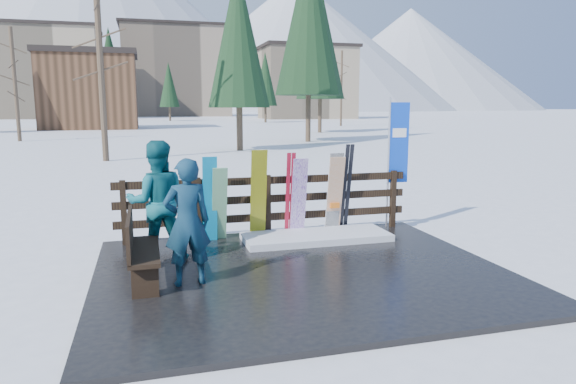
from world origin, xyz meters
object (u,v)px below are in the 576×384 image
object	(u,v)px
snowboard_4	(334,193)
snowboard_5	(335,195)
snowboard_1	(220,204)
snowboard_3	(299,197)
snowboard_0	(210,200)
bench	(139,247)
rental_flag	(396,148)
person_back	(157,202)
person_front	(187,222)
snowboard_2	(258,195)

from	to	relation	value
snowboard_4	snowboard_5	distance (m)	0.04
snowboard_1	snowboard_5	distance (m)	2.21
snowboard_3	snowboard_5	xyz separation A→B (m)	(0.72, 0.00, 0.00)
snowboard_1	snowboard_0	bearing A→B (deg)	180.00
snowboard_0	snowboard_4	world-z (taller)	snowboard_4
bench	snowboard_4	size ratio (longest dim) A/B	0.95
bench	rental_flag	bearing A→B (deg)	23.77
bench	snowboard_5	bearing A→B (deg)	28.23
bench	person_back	distance (m)	1.09
rental_flag	snowboard_0	bearing A→B (deg)	-175.91
snowboard_4	snowboard_5	xyz separation A→B (m)	(0.02, 0.00, -0.04)
snowboard_3	snowboard_0	bearing A→B (deg)	180.00
snowboard_4	snowboard_3	bearing A→B (deg)	180.00
person_front	snowboard_3	bearing A→B (deg)	-142.45
bench	person_front	bearing A→B (deg)	-19.11
bench	snowboard_3	distance (m)	3.47
snowboard_4	person_back	distance (m)	3.44
snowboard_1	snowboard_5	size ratio (longest dim) A/B	0.93
snowboard_1	snowboard_2	distance (m)	0.73
snowboard_5	person_back	distance (m)	3.45
snowboard_1	snowboard_2	size ratio (longest dim) A/B	0.84
snowboard_2	snowboard_4	xyz separation A→B (m)	(1.47, 0.00, -0.05)
snowboard_1	snowboard_5	xyz separation A→B (m)	(2.21, 0.00, 0.06)
snowboard_1	rental_flag	bearing A→B (deg)	4.28
person_front	bench	bearing A→B (deg)	-25.67
snowboard_1	snowboard_4	world-z (taller)	snowboard_4
snowboard_5	person_front	size ratio (longest dim) A/B	0.86
bench	person_back	world-z (taller)	person_back
snowboard_0	rental_flag	xyz separation A→B (m)	(3.78, 0.27, 0.83)
bench	rental_flag	distance (m)	5.57
bench	rental_flag	world-z (taller)	rental_flag
snowboard_0	person_front	bearing A→B (deg)	-104.66
snowboard_1	rental_flag	xyz separation A→B (m)	(3.61, 0.27, 0.92)
snowboard_0	rental_flag	distance (m)	3.88
snowboard_3	snowboard_4	bearing A→B (deg)	0.00
person_back	snowboard_2	bearing A→B (deg)	-152.18
bench	snowboard_2	size ratio (longest dim) A/B	0.90
bench	person_back	size ratio (longest dim) A/B	0.78
snowboard_0	snowboard_5	size ratio (longest dim) A/B	1.04
snowboard_4	bench	bearing A→B (deg)	-151.66
bench	snowboard_5	world-z (taller)	snowboard_5
person_front	person_back	xyz separation A→B (m)	(-0.37, 1.18, 0.08)
snowboard_4	person_back	size ratio (longest dim) A/B	0.83
snowboard_5	snowboard_0	bearing A→B (deg)	180.00
snowboard_3	rental_flag	xyz separation A→B (m)	(2.12, 0.27, 0.87)
snowboard_2	person_back	world-z (taller)	person_back
snowboard_4	snowboard_5	world-z (taller)	snowboard_4
snowboard_3	snowboard_5	bearing A→B (deg)	0.00
snowboard_3	snowboard_1	bearing A→B (deg)	-180.00
snowboard_4	snowboard_5	size ratio (longest dim) A/B	1.05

